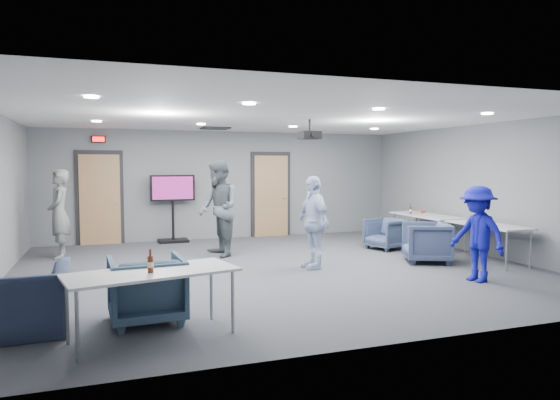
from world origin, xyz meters
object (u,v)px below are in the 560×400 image
object	(u,v)px
table_right_a	(427,217)
person_a	(59,214)
person_b	(219,208)
bottle_front	(150,264)
chair_right_b	(427,242)
chair_front_a	(147,289)
chair_right_a	(386,234)
tv_stand	(173,204)
person_c	(313,222)
projector	(310,135)
table_right_b	(488,227)
table_front_left	(152,275)
bottle_right	(411,210)
chair_front_b	(14,302)
person_d	(478,234)

from	to	relation	value
table_right_a	person_a	bearing A→B (deg)	80.82
person_b	bottle_front	size ratio (longest dim) A/B	7.97
chair_right_b	chair_front_a	bearing A→B (deg)	-45.32
bottle_front	chair_right_a	bearing A→B (deg)	38.14
chair_right_a	bottle_front	size ratio (longest dim) A/B	3.02
tv_stand	person_c	bearing A→B (deg)	-63.04
projector	chair_right_a	bearing A→B (deg)	23.74
person_c	table_right_b	bearing A→B (deg)	74.27
chair_front_a	bottle_front	distance (m)	0.80
chair_front_a	table_front_left	bearing A→B (deg)	88.40
chair_right_b	bottle_right	distance (m)	2.12
bottle_right	tv_stand	xyz separation A→B (m)	(-5.14, 2.28, 0.11)
chair_right_a	bottle_right	size ratio (longest dim) A/B	3.35
table_right_a	projector	distance (m)	3.87
chair_front_b	table_right_a	world-z (taller)	chair_front_b
chair_right_a	table_right_b	xyz separation A→B (m)	(1.05, -1.94, 0.34)
chair_right_a	person_b	bearing A→B (deg)	-112.50
person_d	chair_right_b	distance (m)	1.66
table_right_a	bottle_right	bearing A→B (deg)	30.65
bottle_right	tv_stand	size ratio (longest dim) A/B	0.14
bottle_right	tv_stand	world-z (taller)	tv_stand
chair_front_a	tv_stand	xyz separation A→B (m)	(1.08, 6.15, 0.52)
chair_right_b	table_right_a	distance (m)	1.90
table_right_b	table_front_left	size ratio (longest dim) A/B	0.89
chair_front_b	projector	bearing A→B (deg)	-154.20
table_right_a	table_right_b	size ratio (longest dim) A/B	1.14
table_right_b	tv_stand	world-z (taller)	tv_stand
table_front_left	tv_stand	xyz separation A→B (m)	(1.06, 6.75, 0.23)
bottle_front	bottle_right	world-z (taller)	bottle_front
chair_right_b	table_right_b	bearing A→B (deg)	94.88
table_right_a	bottle_front	bearing A→B (deg)	123.06
person_d	chair_right_b	world-z (taller)	person_d
bottle_right	projector	distance (m)	3.76
person_d	chair_front_b	size ratio (longest dim) A/B	1.34
person_a	bottle_right	distance (m)	7.59
person_a	bottle_front	xyz separation A→B (m)	(1.31, -5.44, -0.07)
person_a	person_b	bearing A→B (deg)	70.89
table_front_left	person_d	bearing A→B (deg)	-1.49
person_b	table_right_b	size ratio (longest dim) A/B	1.17
chair_right_a	table_right_a	world-z (taller)	table_right_a
person_b	chair_right_b	size ratio (longest dim) A/B	2.34
person_c	projector	world-z (taller)	projector
person_d	tv_stand	bearing A→B (deg)	-154.89
person_d	table_front_left	world-z (taller)	person_d
person_d	table_right_a	size ratio (longest dim) A/B	0.79
chair_front_b	bottle_right	world-z (taller)	bottle_right
person_a	chair_right_b	xyz separation A→B (m)	(6.65, -2.77, -0.50)
chair_right_b	chair_front_b	world-z (taller)	chair_right_b
chair_front_a	person_c	bearing A→B (deg)	-147.19
chair_right_a	table_front_left	xyz separation A→B (m)	(-5.36, -4.16, 0.35)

